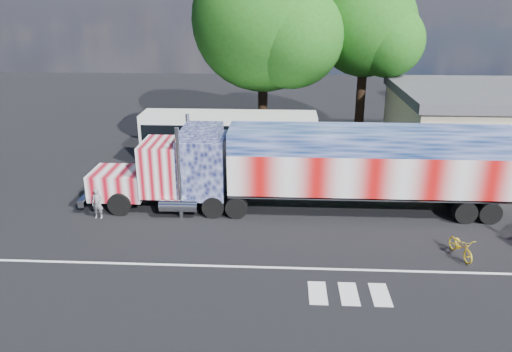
{
  "coord_description": "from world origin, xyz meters",
  "views": [
    {
      "loc": [
        1.28,
        -21.43,
        10.92
      ],
      "look_at": [
        0.0,
        3.0,
        1.9
      ],
      "focal_mm": 35.0,
      "sensor_mm": 36.0,
      "label": 1
    }
  ],
  "objects_px": {
    "coach_bus": "(229,137)",
    "woman": "(97,203)",
    "bicycle": "(461,246)",
    "tree_ne_a": "(368,26)",
    "semi_truck": "(316,166)",
    "tree_n_mid": "(266,20)"
  },
  "relations": [
    {
      "from": "bicycle",
      "to": "woman",
      "type": "bearing_deg",
      "value": 158.1
    },
    {
      "from": "woman",
      "to": "tree_ne_a",
      "type": "height_order",
      "value": "tree_ne_a"
    },
    {
      "from": "woman",
      "to": "tree_ne_a",
      "type": "distance_m",
      "value": 23.11
    },
    {
      "from": "coach_bus",
      "to": "woman",
      "type": "relative_size",
      "value": 7.28
    },
    {
      "from": "coach_bus",
      "to": "woman",
      "type": "bearing_deg",
      "value": -121.88
    },
    {
      "from": "semi_truck",
      "to": "coach_bus",
      "type": "relative_size",
      "value": 1.92
    },
    {
      "from": "semi_truck",
      "to": "bicycle",
      "type": "height_order",
      "value": "semi_truck"
    },
    {
      "from": "bicycle",
      "to": "tree_n_mid",
      "type": "height_order",
      "value": "tree_n_mid"
    },
    {
      "from": "bicycle",
      "to": "tree_ne_a",
      "type": "bearing_deg",
      "value": 83.88
    },
    {
      "from": "woman",
      "to": "semi_truck",
      "type": "bearing_deg",
      "value": 11.1
    },
    {
      "from": "semi_truck",
      "to": "coach_bus",
      "type": "xyz_separation_m",
      "value": [
        -5.34,
        7.7,
        -0.7
      ]
    },
    {
      "from": "coach_bus",
      "to": "woman",
      "type": "xyz_separation_m",
      "value": [
        -5.82,
        -9.35,
        -0.96
      ]
    },
    {
      "from": "semi_truck",
      "to": "tree_n_mid",
      "type": "xyz_separation_m",
      "value": [
        -3.1,
        12.37,
        6.61
      ]
    },
    {
      "from": "coach_bus",
      "to": "bicycle",
      "type": "distance_m",
      "value": 16.97
    },
    {
      "from": "semi_truck",
      "to": "woman",
      "type": "xyz_separation_m",
      "value": [
        -11.16,
        -1.65,
        -1.66
      ]
    },
    {
      "from": "woman",
      "to": "bicycle",
      "type": "relative_size",
      "value": 0.85
    },
    {
      "from": "semi_truck",
      "to": "bicycle",
      "type": "relative_size",
      "value": 11.93
    },
    {
      "from": "tree_ne_a",
      "to": "bicycle",
      "type": "bearing_deg",
      "value": -84.46
    },
    {
      "from": "woman",
      "to": "bicycle",
      "type": "bearing_deg",
      "value": -7.54
    },
    {
      "from": "semi_truck",
      "to": "tree_n_mid",
      "type": "bearing_deg",
      "value": 104.06
    },
    {
      "from": "coach_bus",
      "to": "tree_ne_a",
      "type": "relative_size",
      "value": 0.94
    },
    {
      "from": "tree_n_mid",
      "to": "tree_ne_a",
      "type": "bearing_deg",
      "value": 9.85
    }
  ]
}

